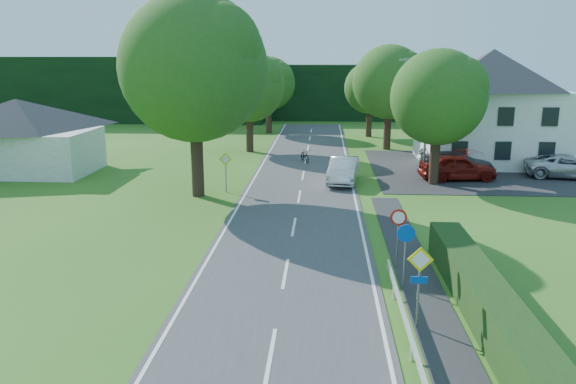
# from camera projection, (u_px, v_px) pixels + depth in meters

# --- Properties ---
(road) EXTENTS (7.00, 80.00, 0.04)m
(road) POSITION_uv_depth(u_px,v_px,m) (296.00, 216.00, 29.09)
(road) COLOR #3E3E41
(road) RESTS_ON ground
(parking_pad) EXTENTS (14.00, 16.00, 0.04)m
(parking_pad) POSITION_uv_depth(u_px,v_px,m) (469.00, 169.00, 40.96)
(parking_pad) COLOR #262729
(parking_pad) RESTS_ON ground
(line_edge_left) EXTENTS (0.12, 80.00, 0.01)m
(line_edge_left) POSITION_uv_depth(u_px,v_px,m) (234.00, 214.00, 29.28)
(line_edge_left) COLOR white
(line_edge_left) RESTS_ON road
(line_edge_right) EXTENTS (0.12, 80.00, 0.01)m
(line_edge_right) POSITION_uv_depth(u_px,v_px,m) (359.00, 216.00, 28.88)
(line_edge_right) COLOR white
(line_edge_right) RESTS_ON road
(line_centre) EXTENTS (0.12, 80.00, 0.01)m
(line_centre) POSITION_uv_depth(u_px,v_px,m) (296.00, 215.00, 29.08)
(line_centre) COLOR white
(line_centre) RESTS_ON road
(tree_main) EXTENTS (9.40, 9.40, 11.64)m
(tree_main) POSITION_uv_depth(u_px,v_px,m) (195.00, 97.00, 31.97)
(tree_main) COLOR #2A5419
(tree_main) RESTS_ON ground
(tree_left_far) EXTENTS (7.00, 7.00, 8.58)m
(tree_left_far) POSITION_uv_depth(u_px,v_px,m) (249.00, 102.00, 47.79)
(tree_left_far) COLOR #2A5419
(tree_left_far) RESTS_ON ground
(tree_right_far) EXTENTS (7.40, 7.40, 9.09)m
(tree_right_far) POSITION_uv_depth(u_px,v_px,m) (389.00, 98.00, 48.93)
(tree_right_far) COLOR #2A5419
(tree_right_far) RESTS_ON ground
(tree_left_back) EXTENTS (6.60, 6.60, 8.07)m
(tree_left_back) POSITION_uv_depth(u_px,v_px,m) (269.00, 95.00, 59.46)
(tree_left_back) COLOR #2A5419
(tree_left_back) RESTS_ON ground
(tree_right_back) EXTENTS (6.20, 6.20, 7.56)m
(tree_right_back) POSITION_uv_depth(u_px,v_px,m) (370.00, 100.00, 56.93)
(tree_right_back) COLOR #2A5419
(tree_right_back) RESTS_ON ground
(tree_right_mid) EXTENTS (7.00, 7.00, 8.58)m
(tree_right_mid) POSITION_uv_depth(u_px,v_px,m) (437.00, 118.00, 35.32)
(tree_right_mid) COLOR #2A5419
(tree_right_mid) RESTS_ON ground
(treeline_left) EXTENTS (44.00, 6.00, 8.00)m
(treeline_left) POSITION_uv_depth(u_px,v_px,m) (91.00, 89.00, 70.61)
(treeline_left) COLOR black
(treeline_left) RESTS_ON ground
(treeline_right) EXTENTS (30.00, 5.00, 7.00)m
(treeline_right) POSITION_uv_depth(u_px,v_px,m) (376.00, 93.00, 72.39)
(treeline_right) COLOR black
(treeline_right) RESTS_ON ground
(bungalow_left) EXTENTS (11.00, 6.50, 5.20)m
(bungalow_left) POSITION_uv_depth(u_px,v_px,m) (19.00, 135.00, 39.39)
(bungalow_left) COLOR #B2B2AE
(bungalow_left) RESTS_ON ground
(house_white) EXTENTS (10.60, 8.40, 8.60)m
(house_white) POSITION_uv_depth(u_px,v_px,m) (490.00, 106.00, 42.71)
(house_white) COLOR white
(house_white) RESTS_ON ground
(streetlight) EXTENTS (2.03, 0.18, 8.00)m
(streetlight) POSITION_uv_depth(u_px,v_px,m) (425.00, 112.00, 37.24)
(streetlight) COLOR gray
(streetlight) RESTS_ON ground
(sign_priority_right) EXTENTS (0.78, 0.09, 2.59)m
(sign_priority_right) POSITION_uv_depth(u_px,v_px,m) (420.00, 272.00, 16.75)
(sign_priority_right) COLOR gray
(sign_priority_right) RESTS_ON ground
(sign_roundabout) EXTENTS (0.64, 0.08, 2.37)m
(sign_roundabout) POSITION_uv_depth(u_px,v_px,m) (405.00, 243.00, 19.69)
(sign_roundabout) COLOR gray
(sign_roundabout) RESTS_ON ground
(sign_speed_limit) EXTENTS (0.64, 0.11, 2.37)m
(sign_speed_limit) POSITION_uv_depth(u_px,v_px,m) (398.00, 224.00, 21.60)
(sign_speed_limit) COLOR gray
(sign_speed_limit) RESTS_ON ground
(sign_priority_left) EXTENTS (0.78, 0.09, 2.44)m
(sign_priority_left) POSITION_uv_depth(u_px,v_px,m) (226.00, 165.00, 33.80)
(sign_priority_left) COLOR gray
(sign_priority_left) RESTS_ON ground
(moving_car) EXTENTS (2.36, 5.15, 1.64)m
(moving_car) POSITION_uv_depth(u_px,v_px,m) (343.00, 170.00, 36.48)
(moving_car) COLOR silver
(moving_car) RESTS_ON road
(motorcycle) EXTENTS (1.26, 2.02, 1.00)m
(motorcycle) POSITION_uv_depth(u_px,v_px,m) (305.00, 155.00, 43.73)
(motorcycle) COLOR black
(motorcycle) RESTS_ON road
(parked_car_red) EXTENTS (5.24, 2.66, 1.71)m
(parked_car_red) POSITION_uv_depth(u_px,v_px,m) (458.00, 167.00, 37.23)
(parked_car_red) COLOR maroon
(parked_car_red) RESTS_ON parking_pad
(parked_car_silver_a) EXTENTS (4.27, 2.39, 1.33)m
(parked_car_silver_a) POSITION_uv_depth(u_px,v_px,m) (448.00, 157.00, 42.28)
(parked_car_silver_a) COLOR #B6B5BA
(parked_car_silver_a) RESTS_ON parking_pad
(parked_car_grey) EXTENTS (5.54, 3.57, 1.49)m
(parked_car_grey) POSITION_uv_depth(u_px,v_px,m) (456.00, 161.00, 39.88)
(parked_car_grey) COLOR #56555A
(parked_car_grey) RESTS_ON parking_pad
(parked_car_silver_b) EXTENTS (5.99, 3.56, 1.56)m
(parked_car_silver_b) POSITION_uv_depth(u_px,v_px,m) (569.00, 166.00, 37.93)
(parked_car_silver_b) COLOR silver
(parked_car_silver_b) RESTS_ON parking_pad
(parasol) EXTENTS (3.05, 3.07, 2.12)m
(parasol) POSITION_uv_depth(u_px,v_px,m) (466.00, 164.00, 37.38)
(parasol) COLOR red
(parasol) RESTS_ON parking_pad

